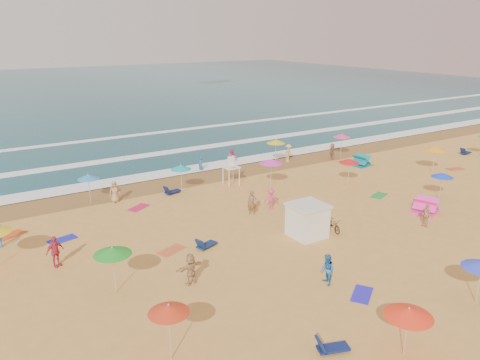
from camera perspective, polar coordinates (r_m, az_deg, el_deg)
ground at (r=30.65m, az=3.20°, el=-6.10°), size 220.00×220.00×0.00m
ocean at (r=108.77m, az=-23.56°, el=9.74°), size 220.00×140.00×0.18m
wet_sand at (r=40.82m, az=-6.94°, el=-0.04°), size 220.00×220.00×0.00m
surf_foam at (r=48.63m, az=-11.41°, el=2.75°), size 200.00×18.70×0.05m
cabana at (r=29.69m, az=8.21°, el=-4.98°), size 2.00×2.00×2.00m
cabana_roof at (r=29.30m, az=8.30°, el=-3.07°), size 2.20×2.20×0.12m
bicycle at (r=30.89m, az=11.24°, el=-5.36°), size 0.85×1.73×0.87m
lifeguard_stand at (r=39.05m, az=-1.09°, el=0.87°), size 1.20×1.20×2.10m
beach_umbrellas at (r=30.97m, az=3.89°, el=-1.47°), size 55.87×26.99×0.75m
loungers at (r=32.23m, az=17.02°, el=-5.34°), size 57.38×22.17×0.34m
towels at (r=29.67m, az=2.69°, el=-6.90°), size 41.22×19.98×0.03m
popup_tents at (r=41.09m, az=17.68°, el=0.22°), size 7.36×13.13×1.20m
beachgoers at (r=31.85m, az=-6.35°, el=-3.64°), size 37.83×27.05×2.12m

